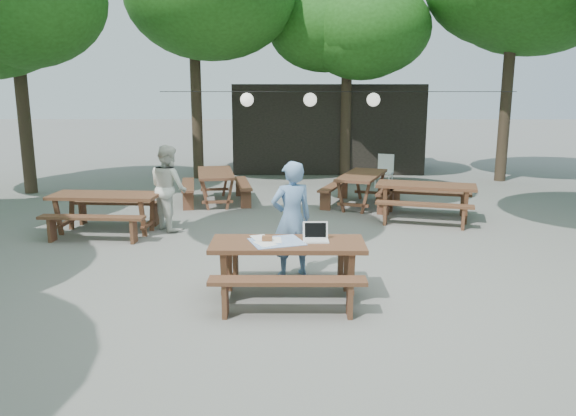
{
  "coord_description": "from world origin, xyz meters",
  "views": [
    {
      "loc": [
        -0.68,
        -8.44,
        2.72
      ],
      "look_at": [
        -0.72,
        -0.72,
        1.05
      ],
      "focal_mm": 35.0,
      "sensor_mm": 36.0,
      "label": 1
    }
  ],
  "objects_px": {
    "picnic_table_nw": "(106,213)",
    "second_person": "(169,187)",
    "plastic_chair": "(384,178)",
    "main_picnic_table": "(288,269)",
    "woman": "(292,219)"
  },
  "relations": [
    {
      "from": "main_picnic_table",
      "to": "woman",
      "type": "distance_m",
      "value": 0.99
    },
    {
      "from": "second_person",
      "to": "plastic_chair",
      "type": "distance_m",
      "value": 6.82
    },
    {
      "from": "plastic_chair",
      "to": "main_picnic_table",
      "type": "bearing_deg",
      "value": -85.02
    },
    {
      "from": "picnic_table_nw",
      "to": "plastic_chair",
      "type": "distance_m",
      "value": 7.85
    },
    {
      "from": "woman",
      "to": "second_person",
      "type": "height_order",
      "value": "woman"
    },
    {
      "from": "woman",
      "to": "second_person",
      "type": "xyz_separation_m",
      "value": [
        -2.37,
        2.73,
        -0.02
      ]
    },
    {
      "from": "main_picnic_table",
      "to": "picnic_table_nw",
      "type": "bearing_deg",
      "value": 136.32
    },
    {
      "from": "main_picnic_table",
      "to": "plastic_chair",
      "type": "xyz_separation_m",
      "value": [
        2.6,
        8.29,
        -0.13
      ]
    },
    {
      "from": "main_picnic_table",
      "to": "second_person",
      "type": "height_order",
      "value": "second_person"
    },
    {
      "from": "picnic_table_nw",
      "to": "woman",
      "type": "distance_m",
      "value": 4.29
    },
    {
      "from": "picnic_table_nw",
      "to": "second_person",
      "type": "bearing_deg",
      "value": 18.92
    },
    {
      "from": "plastic_chair",
      "to": "picnic_table_nw",
      "type": "bearing_deg",
      "value": -118.11
    },
    {
      "from": "woman",
      "to": "plastic_chair",
      "type": "distance_m",
      "value": 7.86
    },
    {
      "from": "second_person",
      "to": "picnic_table_nw",
      "type": "bearing_deg",
      "value": 65.75
    },
    {
      "from": "woman",
      "to": "second_person",
      "type": "bearing_deg",
      "value": -68.57
    }
  ]
}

